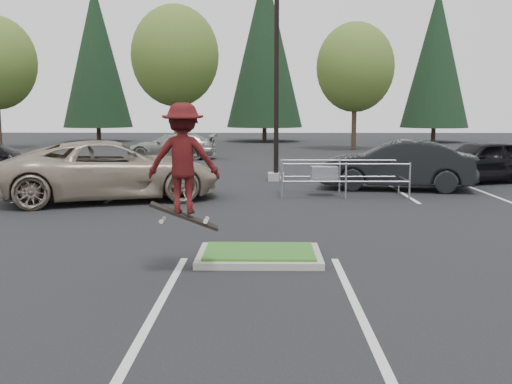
{
  "coord_description": "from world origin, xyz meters",
  "views": [
    {
      "loc": [
        0.11,
        -10.47,
        2.65
      ],
      "look_at": [
        -0.08,
        1.5,
        1.01
      ],
      "focal_mm": 42.0,
      "sensor_mm": 36.0,
      "label": 1
    }
  ],
  "objects_px": {
    "conif_b": "(265,47)",
    "car_far_silver": "(172,146)",
    "decid_b": "(175,59)",
    "decid_c": "(355,70)",
    "car_l_tan": "(109,170)",
    "conif_a": "(96,56)",
    "conif_c": "(436,58)",
    "light_pole": "(277,58)",
    "car_r_black": "(481,161)",
    "cart_corral": "(329,174)",
    "skateboarder": "(183,159)",
    "car_r_charc": "(397,165)"
  },
  "relations": [
    {
      "from": "conif_b",
      "to": "car_far_silver",
      "type": "distance_m",
      "value": 20.45
    },
    {
      "from": "decid_b",
      "to": "car_far_silver",
      "type": "distance_m",
      "value": 10.11
    },
    {
      "from": "decid_c",
      "to": "car_l_tan",
      "type": "relative_size",
      "value": 1.32
    },
    {
      "from": "conif_a",
      "to": "conif_c",
      "type": "xyz_separation_m",
      "value": [
        28.0,
        -0.5,
        -0.25
      ]
    },
    {
      "from": "light_pole",
      "to": "car_far_silver",
      "type": "xyz_separation_m",
      "value": [
        -5.5,
        10.0,
        -3.85
      ]
    },
    {
      "from": "car_r_black",
      "to": "conif_b",
      "type": "bearing_deg",
      "value": 176.06
    },
    {
      "from": "cart_corral",
      "to": "car_far_silver",
      "type": "distance_m",
      "value": 15.69
    },
    {
      "from": "decid_b",
      "to": "car_l_tan",
      "type": "height_order",
      "value": "decid_b"
    },
    {
      "from": "decid_b",
      "to": "car_far_silver",
      "type": "height_order",
      "value": "decid_b"
    },
    {
      "from": "skateboarder",
      "to": "car_l_tan",
      "type": "height_order",
      "value": "skateboarder"
    },
    {
      "from": "light_pole",
      "to": "skateboarder",
      "type": "relative_size",
      "value": 4.95
    },
    {
      "from": "conif_c",
      "to": "car_l_tan",
      "type": "distance_m",
      "value": 37.87
    },
    {
      "from": "car_l_tan",
      "to": "conif_c",
      "type": "bearing_deg",
      "value": -48.54
    },
    {
      "from": "light_pole",
      "to": "conif_b",
      "type": "relative_size",
      "value": 0.7
    },
    {
      "from": "cart_corral",
      "to": "car_r_black",
      "type": "relative_size",
      "value": 0.84
    },
    {
      "from": "decid_c",
      "to": "car_far_silver",
      "type": "bearing_deg",
      "value": -144.52
    },
    {
      "from": "decid_c",
      "to": "car_far_silver",
      "type": "height_order",
      "value": "decid_c"
    },
    {
      "from": "decid_c",
      "to": "cart_corral",
      "type": "distance_m",
      "value": 22.66
    },
    {
      "from": "conif_b",
      "to": "decid_b",
      "type": "bearing_deg",
      "value": -121.09
    },
    {
      "from": "conif_b",
      "to": "skateboarder",
      "type": "relative_size",
      "value": 7.09
    },
    {
      "from": "decid_c",
      "to": "car_far_silver",
      "type": "relative_size",
      "value": 1.72
    },
    {
      "from": "cart_corral",
      "to": "car_l_tan",
      "type": "height_order",
      "value": "car_l_tan"
    },
    {
      "from": "car_r_black",
      "to": "conif_a",
      "type": "bearing_deg",
      "value": -161.69
    },
    {
      "from": "decid_c",
      "to": "conif_a",
      "type": "height_order",
      "value": "conif_a"
    },
    {
      "from": "car_r_black",
      "to": "conif_c",
      "type": "bearing_deg",
      "value": 148.55
    },
    {
      "from": "decid_c",
      "to": "cart_corral",
      "type": "relative_size",
      "value": 2.15
    },
    {
      "from": "conif_c",
      "to": "car_far_silver",
      "type": "relative_size",
      "value": 2.57
    },
    {
      "from": "light_pole",
      "to": "car_r_black",
      "type": "distance_m",
      "value": 8.41
    },
    {
      "from": "conif_c",
      "to": "decid_b",
      "type": "bearing_deg",
      "value": -155.86
    },
    {
      "from": "cart_corral",
      "to": "light_pole",
      "type": "bearing_deg",
      "value": 110.26
    },
    {
      "from": "conif_c",
      "to": "car_l_tan",
      "type": "relative_size",
      "value": 1.97
    },
    {
      "from": "conif_c",
      "to": "car_far_silver",
      "type": "height_order",
      "value": "conif_c"
    },
    {
      "from": "cart_corral",
      "to": "decid_c",
      "type": "bearing_deg",
      "value": 78.78
    },
    {
      "from": "decid_c",
      "to": "cart_corral",
      "type": "bearing_deg",
      "value": -100.2
    },
    {
      "from": "car_far_silver",
      "to": "decid_c",
      "type": "bearing_deg",
      "value": 126.07
    },
    {
      "from": "decid_b",
      "to": "cart_corral",
      "type": "distance_m",
      "value": 24.53
    },
    {
      "from": "car_far_silver",
      "to": "car_l_tan",
      "type": "bearing_deg",
      "value": 2.5
    },
    {
      "from": "skateboarder",
      "to": "conif_c",
      "type": "bearing_deg",
      "value": -110.42
    },
    {
      "from": "conif_a",
      "to": "car_r_charc",
      "type": "height_order",
      "value": "conif_a"
    },
    {
      "from": "light_pole",
      "to": "skateboarder",
      "type": "xyz_separation_m",
      "value": [
        -1.7,
        -13.0,
        -2.69
      ]
    },
    {
      "from": "decid_b",
      "to": "car_r_charc",
      "type": "relative_size",
      "value": 1.92
    },
    {
      "from": "decid_c",
      "to": "skateboarder",
      "type": "xyz_separation_m",
      "value": [
        -7.19,
        -30.83,
        -3.38
      ]
    },
    {
      "from": "light_pole",
      "to": "cart_corral",
      "type": "relative_size",
      "value": 2.59
    },
    {
      "from": "car_l_tan",
      "to": "car_r_charc",
      "type": "bearing_deg",
      "value": -93.26
    },
    {
      "from": "car_r_charc",
      "to": "skateboarder",
      "type": "bearing_deg",
      "value": -17.92
    },
    {
      "from": "conif_b",
      "to": "skateboarder",
      "type": "bearing_deg",
      "value": -91.66
    },
    {
      "from": "light_pole",
      "to": "car_far_silver",
      "type": "distance_m",
      "value": 12.05
    },
    {
      "from": "decid_b",
      "to": "car_r_black",
      "type": "bearing_deg",
      "value": -53.64
    },
    {
      "from": "car_far_silver",
      "to": "conif_b",
      "type": "bearing_deg",
      "value": 165.46
    },
    {
      "from": "conif_c",
      "to": "skateboarder",
      "type": "height_order",
      "value": "conif_c"
    }
  ]
}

